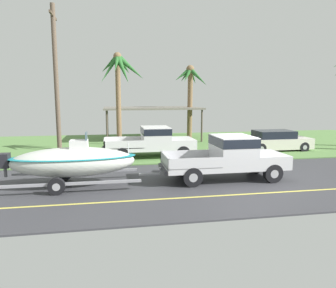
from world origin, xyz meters
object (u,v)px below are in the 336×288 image
(parked_sedan_near, at_px, (276,141))
(utility_pole, at_px, (56,84))
(boat_on_trailer, at_px, (73,162))
(palm_tree_near_left, at_px, (120,76))
(pickup_truck_towing, at_px, (232,155))
(parked_pickup_background, at_px, (155,141))
(palm_tree_far_left, at_px, (191,85))
(carport_awning, at_px, (152,109))

(parked_sedan_near, relative_size, utility_pole, 0.54)
(boat_on_trailer, distance_m, palm_tree_near_left, 8.71)
(boat_on_trailer, height_order, utility_pole, utility_pole)
(pickup_truck_towing, height_order, utility_pole, utility_pole)
(parked_sedan_near, bearing_deg, palm_tree_near_left, 174.64)
(parked_pickup_background, height_order, palm_tree_far_left, palm_tree_far_left)
(palm_tree_near_left, height_order, utility_pole, utility_pole)
(boat_on_trailer, bearing_deg, parked_sedan_near, 27.57)
(parked_sedan_near, bearing_deg, palm_tree_far_left, 124.83)
(parked_sedan_near, height_order, palm_tree_near_left, palm_tree_near_left)
(pickup_truck_towing, distance_m, utility_pole, 9.74)
(carport_awning, xyz_separation_m, palm_tree_near_left, (-2.79, -6.06, 2.28))
(parked_sedan_near, bearing_deg, boat_on_trailer, -152.43)
(boat_on_trailer, xyz_separation_m, parked_pickup_background, (4.13, 5.60, -0.01))
(boat_on_trailer, xyz_separation_m, palm_tree_far_left, (8.14, 12.80, 3.51))
(boat_on_trailer, relative_size, parked_pickup_background, 1.13)
(carport_awning, relative_size, palm_tree_near_left, 1.24)
(boat_on_trailer, bearing_deg, palm_tree_near_left, 73.68)
(pickup_truck_towing, height_order, palm_tree_far_left, palm_tree_far_left)
(parked_sedan_near, bearing_deg, carport_awning, 136.91)
(palm_tree_far_left, bearing_deg, carport_awning, 166.40)
(carport_awning, distance_m, utility_pole, 11.02)
(parked_pickup_background, height_order, utility_pole, utility_pole)
(palm_tree_near_left, bearing_deg, parked_sedan_near, -5.36)
(parked_pickup_background, xyz_separation_m, utility_pole, (-5.33, -1.01, 3.27))
(carport_awning, distance_m, palm_tree_near_left, 7.05)
(boat_on_trailer, relative_size, palm_tree_near_left, 0.99)
(pickup_truck_towing, xyz_separation_m, parked_sedan_near, (5.73, 6.53, -0.39))
(boat_on_trailer, distance_m, utility_pole, 5.76)
(boat_on_trailer, bearing_deg, palm_tree_far_left, 57.54)
(palm_tree_far_left, distance_m, utility_pole, 12.43)
(parked_pickup_background, relative_size, palm_tree_far_left, 0.90)
(carport_awning, height_order, utility_pole, utility_pole)
(parked_sedan_near, xyz_separation_m, palm_tree_near_left, (-10.30, 0.97, 4.23))
(boat_on_trailer, bearing_deg, carport_awning, 69.82)
(parked_pickup_background, bearing_deg, parked_sedan_near, 6.35)
(utility_pole, bearing_deg, pickup_truck_towing, -29.96)
(palm_tree_near_left, xyz_separation_m, palm_tree_far_left, (5.94, 5.30, -0.35))
(pickup_truck_towing, xyz_separation_m, palm_tree_far_left, (1.37, 12.80, 3.49))
(pickup_truck_towing, distance_m, parked_sedan_near, 8.69)
(pickup_truck_towing, relative_size, palm_tree_near_left, 0.88)
(pickup_truck_towing, distance_m, carport_awning, 13.77)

